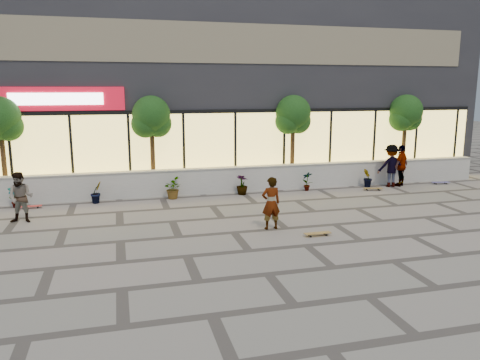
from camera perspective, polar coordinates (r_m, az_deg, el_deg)
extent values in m
plane|color=gray|center=(12.95, 8.14, -7.92)|extent=(80.00, 80.00, 0.00)
cube|color=silver|center=(19.24, 0.12, 0.06)|extent=(22.00, 0.35, 1.00)
cube|color=#B2AFA8|center=(19.15, 0.12, 1.58)|extent=(22.00, 0.42, 0.04)
cube|color=#28272D|center=(24.24, -3.26, 11.25)|extent=(24.00, 9.00, 8.50)
cube|color=#FFDD66|center=(19.99, -0.60, 3.96)|extent=(23.04, 0.05, 3.00)
cube|color=black|center=(19.82, -0.58, 8.40)|extent=(23.04, 0.08, 0.15)
cube|color=red|center=(19.31, -21.43, 9.20)|extent=(5.00, 0.10, 0.90)
cube|color=white|center=(19.24, -21.46, 9.19)|extent=(3.40, 0.06, 0.45)
cube|color=brown|center=(19.91, -0.62, 16.33)|extent=(21.60, 0.05, 1.60)
imported|color=#163711|center=(18.48, -25.82, -1.84)|extent=(0.43, 0.29, 0.81)
imported|color=#163711|center=(18.13, -17.12, -1.45)|extent=(0.57, 0.57, 0.81)
imported|color=#163711|center=(18.21, -8.29, -1.01)|extent=(0.68, 0.77, 0.81)
imported|color=#163711|center=(18.71, 0.26, -0.56)|extent=(0.64, 0.64, 0.81)
imported|color=#163711|center=(19.61, 8.19, -0.13)|extent=(0.46, 0.35, 0.81)
imported|color=#163711|center=(20.84, 15.30, 0.25)|extent=(0.55, 0.57, 0.81)
cylinder|color=#402A16|center=(19.58, -26.87, 2.36)|extent=(0.18, 0.18, 3.24)
sphere|color=#163711|center=(19.46, -26.43, 5.88)|extent=(1.10, 1.10, 1.10)
cylinder|color=#402A16|center=(19.18, -10.60, 3.22)|extent=(0.18, 0.18, 3.24)
sphere|color=#163711|center=(19.03, -10.77, 7.84)|extent=(1.50, 1.50, 1.50)
sphere|color=#163711|center=(18.99, -11.48, 6.72)|extent=(1.10, 1.10, 1.10)
sphere|color=#163711|center=(19.12, -9.99, 6.80)|extent=(1.10, 1.10, 1.10)
cylinder|color=#402A16|center=(20.48, 6.41, 3.84)|extent=(0.18, 0.18, 3.24)
sphere|color=#163711|center=(20.35, 6.51, 8.17)|extent=(1.50, 1.50, 1.50)
sphere|color=#163711|center=(20.23, 5.87, 7.14)|extent=(1.10, 1.10, 1.10)
sphere|color=#163711|center=(20.51, 7.09, 7.17)|extent=(1.10, 1.10, 1.10)
cylinder|color=#402A16|center=(23.03, 19.33, 4.09)|extent=(0.18, 0.18, 3.24)
sphere|color=#163711|center=(22.91, 19.58, 7.93)|extent=(1.50, 1.50, 1.50)
sphere|color=#163711|center=(22.75, 19.06, 7.03)|extent=(1.10, 1.10, 1.10)
sphere|color=#163711|center=(23.11, 19.97, 7.03)|extent=(1.10, 1.10, 1.10)
imported|color=white|center=(14.09, 3.80, -2.83)|extent=(0.60, 0.41, 1.61)
imported|color=#9C8B65|center=(16.28, -25.16, -1.95)|extent=(0.90, 0.76, 1.62)
imported|color=white|center=(21.42, 19.05, 1.67)|extent=(1.12, 0.95, 1.80)
imported|color=maroon|center=(21.15, 17.95, 1.66)|extent=(1.23, 0.77, 1.83)
cube|color=olive|center=(13.77, 9.44, -6.40)|extent=(0.80, 0.21, 0.02)
cylinder|color=black|center=(13.95, 10.23, -6.45)|extent=(0.06, 0.03, 0.06)
cylinder|color=black|center=(13.83, 10.48, -6.62)|extent=(0.06, 0.03, 0.06)
cylinder|color=black|center=(13.76, 8.37, -6.64)|extent=(0.06, 0.03, 0.06)
cylinder|color=black|center=(13.63, 8.61, -6.82)|extent=(0.06, 0.03, 0.06)
cube|color=red|center=(18.21, -24.19, -2.93)|extent=(0.77, 0.24, 0.02)
cylinder|color=black|center=(18.26, -23.42, -3.01)|extent=(0.06, 0.03, 0.05)
cylinder|color=black|center=(18.13, -23.46, -3.11)|extent=(0.06, 0.03, 0.05)
cylinder|color=black|center=(18.31, -24.88, -3.09)|extent=(0.06, 0.03, 0.05)
cylinder|color=black|center=(18.18, -24.92, -3.19)|extent=(0.06, 0.03, 0.05)
cube|color=brown|center=(20.31, 15.89, -0.97)|extent=(0.83, 0.38, 0.02)
cylinder|color=black|center=(20.46, 16.48, -1.09)|extent=(0.06, 0.04, 0.06)
cylinder|color=black|center=(20.33, 16.60, -1.17)|extent=(0.06, 0.04, 0.06)
cylinder|color=black|center=(20.31, 15.15, -1.10)|extent=(0.06, 0.04, 0.06)
cylinder|color=black|center=(20.18, 15.27, -1.19)|extent=(0.06, 0.04, 0.06)
cube|color=#504986|center=(22.64, 23.26, -0.24)|extent=(0.82, 0.32, 0.02)
cylinder|color=black|center=(22.83, 23.70, -0.34)|extent=(0.06, 0.04, 0.06)
cylinder|color=black|center=(22.71, 23.87, -0.41)|extent=(0.06, 0.04, 0.06)
cylinder|color=black|center=(22.59, 22.62, -0.36)|extent=(0.06, 0.04, 0.06)
cylinder|color=black|center=(22.47, 22.79, -0.44)|extent=(0.06, 0.04, 0.06)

